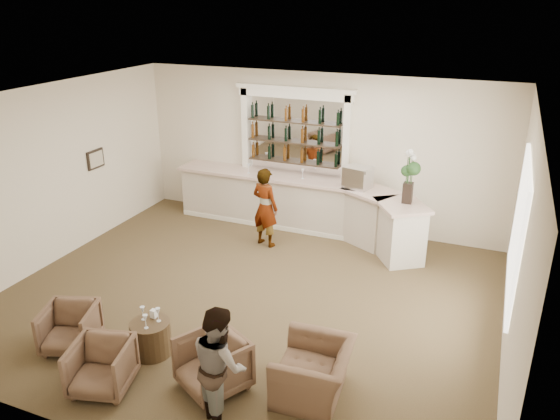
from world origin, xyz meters
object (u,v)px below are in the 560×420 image
object	(u,v)px
armchair_right	(213,364)
espresso_machine	(358,177)
bar_counter	(302,205)
sommelier	(265,207)
armchair_left	(70,328)
armchair_center	(101,367)
cocktail_table	(151,338)
flower_vase	(409,173)
armchair_far	(314,371)
guest	(220,365)

from	to	relation	value
armchair_right	espresso_machine	distance (m)	5.30
bar_counter	sommelier	distance (m)	1.08
sommelier	armchair_left	xyz separation A→B (m)	(-1.15, -4.28, -0.48)
sommelier	espresso_machine	distance (m)	1.94
armchair_center	armchair_left	bearing A→B (deg)	136.60
cocktail_table	flower_vase	bearing A→B (deg)	58.42
armchair_far	armchair_right	bearing A→B (deg)	-77.49
bar_counter	cocktail_table	size ratio (longest dim) A/B	10.11
armchair_right	espresso_machine	bearing A→B (deg)	113.97
espresso_machine	armchair_left	bearing A→B (deg)	-102.93
espresso_machine	armchair_far	bearing A→B (deg)	-65.86
cocktail_table	armchair_right	distance (m)	1.21
armchair_left	cocktail_table	bearing A→B (deg)	-3.05
bar_counter	cocktail_table	distance (m)	4.95
cocktail_table	guest	xyz separation A→B (m)	(1.52, -0.75, 0.51)
sommelier	armchair_far	bearing A→B (deg)	136.92
bar_counter	cocktail_table	world-z (taller)	bar_counter
cocktail_table	armchair_left	world-z (taller)	armchair_left
armchair_left	guest	bearing A→B (deg)	-28.22
bar_counter	armchair_left	size ratio (longest dim) A/B	7.83
flower_vase	armchair_right	bearing A→B (deg)	-108.09
cocktail_table	armchair_left	distance (m)	1.19
bar_counter	armchair_left	world-z (taller)	bar_counter
armchair_left	espresso_machine	bearing A→B (deg)	42.60
bar_counter	flower_vase	bearing A→B (deg)	-12.67
bar_counter	cocktail_table	bearing A→B (deg)	-95.00
bar_counter	armchair_center	distance (m)	5.82
armchair_center	armchair_right	xyz separation A→B (m)	(1.30, 0.56, 0.03)
bar_counter	armchair_left	bearing A→B (deg)	-106.63
armchair_left	flower_vase	xyz separation A→B (m)	(3.85, 4.74, 1.39)
armchair_center	guest	bearing A→B (deg)	-10.86
armchair_center	cocktail_table	bearing A→B (deg)	65.99
bar_counter	flower_vase	xyz separation A→B (m)	(2.28, -0.51, 1.14)
sommelier	armchair_right	distance (m)	4.43
guest	armchair_left	distance (m)	2.72
bar_counter	guest	distance (m)	5.77
espresso_machine	armchair_center	bearing A→B (deg)	-92.01
cocktail_table	flower_vase	world-z (taller)	flower_vase
armchair_left	armchair_far	size ratio (longest dim) A/B	0.70
armchair_left	armchair_far	xyz separation A→B (m)	(3.53, 0.41, 0.01)
armchair_center	armchair_far	distance (m)	2.70
armchair_left	flower_vase	world-z (taller)	flower_vase
guest	armchair_right	bearing A→B (deg)	-9.08
sommelier	armchair_right	world-z (taller)	sommelier
armchair_right	flower_vase	bearing A→B (deg)	100.98
cocktail_table	armchair_left	bearing A→B (deg)	-163.65
armchair_far	espresso_machine	distance (m)	4.97
armchair_center	flower_vase	size ratio (longest dim) A/B	0.72
espresso_machine	sommelier	bearing A→B (deg)	-134.98
espresso_machine	flower_vase	bearing A→B (deg)	-8.46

